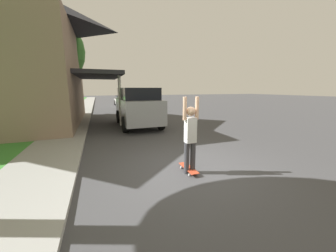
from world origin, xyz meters
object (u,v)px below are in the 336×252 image
suv_parked (137,106)px  lawn_tree_far (45,50)px  car_down_street (123,101)px  skateboard (189,168)px  skateboarder (190,135)px

suv_parked → lawn_tree_far: bearing=134.8°
car_down_street → skateboard: (-0.88, -20.24, -0.54)m
skateboarder → skateboard: skateboarder is taller
lawn_tree_far → skateboarder: lawn_tree_far is taller
suv_parked → skateboarder: size_ratio=2.39×
skateboard → skateboarder: bearing=-99.7°
car_down_street → skateboarder: size_ratio=2.13×
car_down_street → skateboard: bearing=-92.5°
skateboarder → skateboard: size_ratio=2.48×
suv_parked → car_down_street: bearing=86.4°
lawn_tree_far → skateboarder: 13.40m
lawn_tree_far → car_down_street: (6.09, 8.55, -4.10)m
car_down_street → skateboard: car_down_street is taller
skateboarder → lawn_tree_far: bearing=113.8°
suv_parked → car_down_street: (0.88, 13.80, -0.52)m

